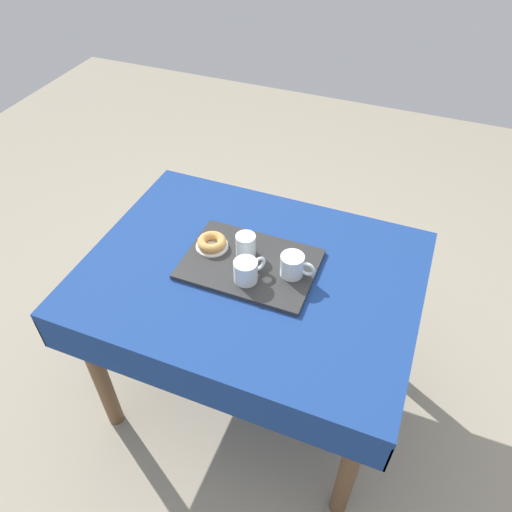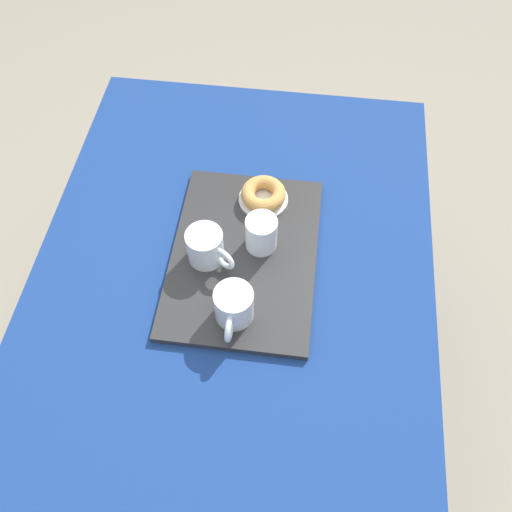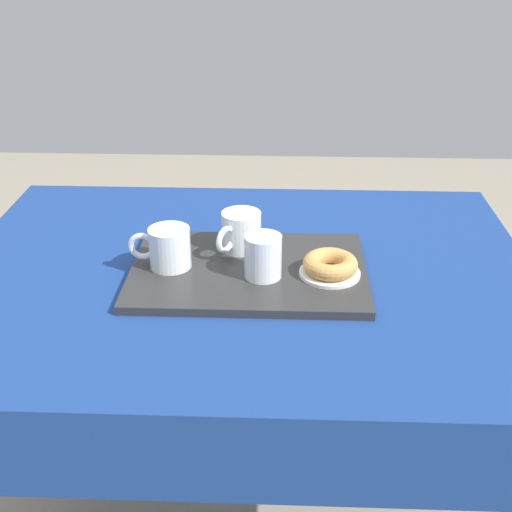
# 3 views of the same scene
# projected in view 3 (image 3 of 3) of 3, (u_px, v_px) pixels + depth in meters

# --- Properties ---
(dining_table) EXTENTS (1.18, 0.90, 0.77)m
(dining_table) POSITION_uv_depth(u_px,v_px,m) (243.00, 319.00, 1.43)
(dining_table) COLOR navy
(dining_table) RESTS_ON ground
(serving_tray) EXTENTS (0.46, 0.33, 0.02)m
(serving_tray) POSITION_uv_depth(u_px,v_px,m) (248.00, 271.00, 1.35)
(serving_tray) COLOR #2D2D2D
(serving_tray) RESTS_ON dining_table
(tea_mug_left) EXTENTS (0.09, 0.12, 0.08)m
(tea_mug_left) POSITION_uv_depth(u_px,v_px,m) (241.00, 232.00, 1.40)
(tea_mug_left) COLOR white
(tea_mug_left) RESTS_ON serving_tray
(tea_mug_right) EXTENTS (0.12, 0.08, 0.08)m
(tea_mug_right) POSITION_uv_depth(u_px,v_px,m) (169.00, 249.00, 1.33)
(tea_mug_right) COLOR white
(tea_mug_right) RESTS_ON serving_tray
(water_glass_near) EXTENTS (0.07, 0.07, 0.09)m
(water_glass_near) POSITION_uv_depth(u_px,v_px,m) (263.00, 258.00, 1.29)
(water_glass_near) COLOR white
(water_glass_near) RESTS_ON serving_tray
(donut_plate_left) EXTENTS (0.12, 0.12, 0.01)m
(donut_plate_left) POSITION_uv_depth(u_px,v_px,m) (330.00, 273.00, 1.31)
(donut_plate_left) COLOR white
(donut_plate_left) RESTS_ON serving_tray
(sugar_donut_left) EXTENTS (0.11, 0.11, 0.03)m
(sugar_donut_left) POSITION_uv_depth(u_px,v_px,m) (330.00, 264.00, 1.31)
(sugar_donut_left) COLOR tan
(sugar_donut_left) RESTS_ON donut_plate_left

